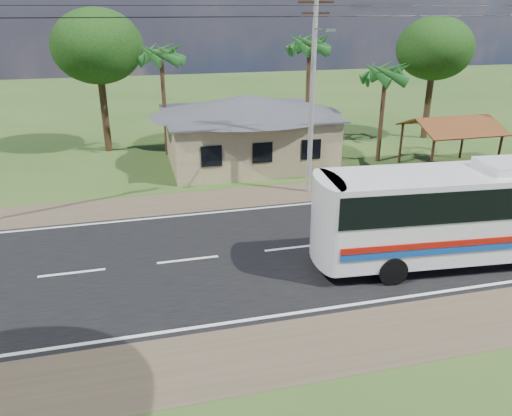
{
  "coord_description": "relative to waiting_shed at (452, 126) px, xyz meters",
  "views": [
    {
      "loc": [
        -6.18,
        -18.18,
        9.62
      ],
      "look_at": [
        -1.38,
        1.0,
        1.6
      ],
      "focal_mm": 35.0,
      "sensor_mm": 36.0,
      "label": 1
    }
  ],
  "objects": [
    {
      "name": "tree_behind_shed",
      "position": [
        3.0,
        7.5,
        3.95
      ],
      "size": [
        5.6,
        5.6,
        9.02
      ],
      "color": "#47301E",
      "rests_on": "ground"
    },
    {
      "name": "utility_poles",
      "position": [
        -10.33,
        -2.01,
        3.04
      ],
      "size": [
        32.8,
        2.22,
        11.0
      ],
      "color": "#9E9E99",
      "rests_on": "ground"
    },
    {
      "name": "concrete_barrier",
      "position": [
        -1.0,
        -2.9,
        -2.28
      ],
      "size": [
        7.0,
        0.3,
        0.9
      ],
      "primitive_type": "cube",
      "color": "#9E9E99",
      "rests_on": "ground"
    },
    {
      "name": "coach_bus",
      "position": [
        -5.86,
        -11.29,
        -0.37
      ],
      "size": [
        13.5,
        3.92,
        4.14
      ],
      "rotation": [
        0.0,
        0.0,
        -0.08
      ],
      "color": "silver",
      "rests_on": "ground"
    },
    {
      "name": "person",
      "position": [
        -5.38,
        -4.5,
        -1.82
      ],
      "size": [
        0.73,
        0.56,
        1.81
      ],
      "primitive_type": "imported",
      "rotation": [
        0.0,
        0.0,
        2.94
      ],
      "color": "navy",
      "rests_on": "ground"
    },
    {
      "name": "house",
      "position": [
        -12.0,
        4.5,
        -0.09
      ],
      "size": [
        12.4,
        10.0,
        5.0
      ],
      "color": "tan",
      "rests_on": "ground"
    },
    {
      "name": "waiting_shed",
      "position": [
        0.0,
        0.0,
        0.0
      ],
      "size": [
        5.2,
        4.48,
        3.35
      ],
      "color": "#352013",
      "rests_on": "ground"
    },
    {
      "name": "ground",
      "position": [
        -13.0,
        -8.5,
        -2.73
      ],
      "size": [
        120.0,
        120.0,
        0.0
      ],
      "primitive_type": "plane",
      "color": "#2B4C1B",
      "rests_on": "ground"
    },
    {
      "name": "motorcycle",
      "position": [
        -8.59,
        -3.64,
        -2.21
      ],
      "size": [
        2.05,
        1.01,
        1.03
      ],
      "primitive_type": "imported",
      "rotation": [
        0.0,
        0.0,
        1.75
      ],
      "color": "black",
      "rests_on": "ground"
    },
    {
      "name": "tree_behind_house",
      "position": [
        -21.0,
        9.5,
        4.39
      ],
      "size": [
        6.0,
        6.0,
        9.61
      ],
      "color": "#47301E",
      "rests_on": "ground"
    },
    {
      "name": "palm_far",
      "position": [
        -17.0,
        7.5,
        3.95
      ],
      "size": [
        2.8,
        2.8,
        7.7
      ],
      "color": "#47301E",
      "rests_on": "ground"
    },
    {
      "name": "palm_near",
      "position": [
        -3.5,
        2.5,
        2.98
      ],
      "size": [
        2.8,
        2.8,
        6.7
      ],
      "color": "#47301E",
      "rests_on": "ground"
    },
    {
      "name": "road",
      "position": [
        -13.0,
        -8.5,
        -2.72
      ],
      "size": [
        120.0,
        16.0,
        0.03
      ],
      "color": "black",
      "rests_on": "ground"
    },
    {
      "name": "palm_mid",
      "position": [
        -7.0,
        7.0,
        4.43
      ],
      "size": [
        2.8,
        2.8,
        8.2
      ],
      "color": "#47301E",
      "rests_on": "ground"
    }
  ]
}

